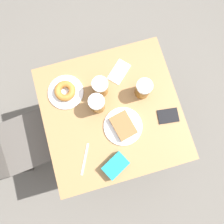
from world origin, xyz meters
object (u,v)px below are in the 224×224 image
at_px(fork, 85,159).
at_px(passport_near_edge, 168,116).
at_px(plate_with_donut, 65,91).
at_px(beer_mug_right, 97,104).
at_px(beer_mug_center, 100,87).
at_px(napkin_folded, 119,72).
at_px(blue_pouch, 116,165).
at_px(plate_with_cake, 123,126).
at_px(chair, 6,146).
at_px(beer_mug_left, 143,89).

relative_size(fork, passport_near_edge, 1.27).
distance_m(plate_with_donut, beer_mug_right, 0.23).
bearing_deg(beer_mug_center, fork, 151.89).
bearing_deg(napkin_folded, blue_pouch, 161.70).
bearing_deg(plate_with_donut, beer_mug_right, -129.88).
relative_size(plate_with_cake, beer_mug_center, 1.70).
distance_m(chair, passport_near_edge, 1.11).
bearing_deg(beer_mug_center, plate_with_cake, -165.06).
bearing_deg(passport_near_edge, blue_pouch, 116.43).
bearing_deg(beer_mug_right, beer_mug_left, -87.64).
height_order(napkin_folded, passport_near_edge, passport_near_edge).
height_order(beer_mug_left, beer_mug_right, same).
bearing_deg(plate_with_donut, plate_with_cake, -136.94).
bearing_deg(passport_near_edge, beer_mug_left, 30.12).
relative_size(beer_mug_center, napkin_folded, 0.80).
bearing_deg(plate_with_cake, chair, 82.31).
relative_size(chair, napkin_folded, 5.44).
bearing_deg(napkin_folded, beer_mug_left, -149.22).
xyz_separation_m(plate_with_cake, beer_mug_center, (0.26, 0.07, 0.05)).
height_order(chair, napkin_folded, chair).
distance_m(beer_mug_left, beer_mug_right, 0.29).
bearing_deg(fork, plate_with_cake, -65.19).
height_order(plate_with_donut, fork, plate_with_donut).
bearing_deg(passport_near_edge, napkin_folded, 30.43).
height_order(plate_with_cake, plate_with_donut, plate_with_donut).
bearing_deg(napkin_folded, chair, 105.00).
height_order(beer_mug_left, napkin_folded, beer_mug_left).
relative_size(beer_mug_right, blue_pouch, 0.81).
relative_size(chair, beer_mug_center, 6.79).
bearing_deg(beer_mug_right, fork, 151.36).
height_order(plate_with_cake, fork, plate_with_cake).
bearing_deg(fork, blue_pouch, -117.03).
relative_size(chair, beer_mug_left, 6.79).
height_order(beer_mug_center, beer_mug_right, same).
xyz_separation_m(beer_mug_left, blue_pouch, (-0.38, 0.28, -0.04)).
height_order(chair, beer_mug_center, chair).
relative_size(beer_mug_right, fork, 0.80).
bearing_deg(blue_pouch, plate_with_donut, 18.90).
distance_m(plate_with_donut, beer_mug_center, 0.23).
height_order(plate_with_donut, napkin_folded, plate_with_donut).
height_order(plate_with_donut, passport_near_edge, plate_with_donut).
distance_m(beer_mug_left, fork, 0.54).
xyz_separation_m(plate_with_cake, passport_near_edge, (-0.01, -0.28, -0.01)).
distance_m(beer_mug_right, passport_near_edge, 0.44).
xyz_separation_m(beer_mug_right, passport_near_edge, (-0.18, -0.40, -0.07)).
bearing_deg(beer_mug_left, plate_with_cake, 135.03).
relative_size(napkin_folded, passport_near_edge, 1.27).
relative_size(beer_mug_center, passport_near_edge, 1.01).
distance_m(chair, fork, 0.61).
height_order(chair, fork, chair).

